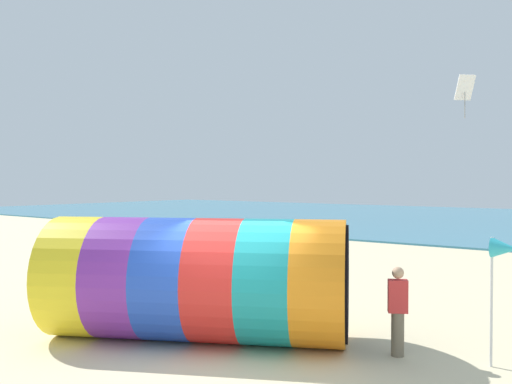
# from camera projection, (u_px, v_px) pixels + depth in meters

# --- Properties ---
(ground_plane) EXTENTS (120.00, 120.00, 0.00)m
(ground_plane) POSITION_uv_depth(u_px,v_px,m) (224.00, 359.00, 10.51)
(ground_plane) COLOR beige
(giant_inflatable_tube) EXTENTS (6.56, 5.08, 2.53)m
(giant_inflatable_tube) POSITION_uv_depth(u_px,v_px,m) (198.00, 279.00, 11.73)
(giant_inflatable_tube) COLOR yellow
(giant_inflatable_tube) RESTS_ON ground
(kite_handler) EXTENTS (0.42, 0.37, 1.68)m
(kite_handler) POSITION_uv_depth(u_px,v_px,m) (398.00, 311.00, 10.68)
(kite_handler) COLOR #726651
(kite_handler) RESTS_ON ground
(kite_white_diamond) EXTENTS (0.62, 0.64, 1.31)m
(kite_white_diamond) POSITION_uv_depth(u_px,v_px,m) (465.00, 88.00, 17.46)
(kite_white_diamond) COLOR white
(beach_flag) EXTENTS (0.47, 0.36, 2.30)m
(beach_flag) POSITION_uv_depth(u_px,v_px,m) (504.00, 253.00, 9.92)
(beach_flag) COLOR silver
(beach_flag) RESTS_ON ground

